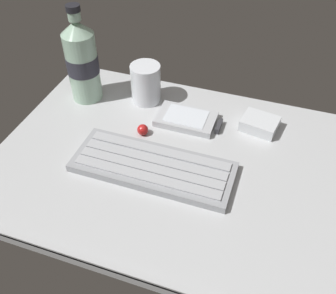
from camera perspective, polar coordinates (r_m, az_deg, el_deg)
ground_plane at (r=71.64cm, az=-0.06°, el=-2.44°), size 64.00×48.00×2.80cm
keyboard at (r=68.64cm, az=-2.26°, el=-2.91°), size 29.06×11.15×1.70cm
handheld_device at (r=78.64cm, az=3.18°, el=4.13°), size 12.82×7.64×1.50cm
juice_cup at (r=83.04cm, az=-3.32°, el=9.24°), size 6.40×6.40×8.50cm
water_bottle at (r=83.16cm, az=-12.69°, el=12.43°), size 6.73×6.73×20.80cm
charger_block at (r=78.87cm, az=13.49°, el=3.38°), size 7.85×6.71×2.40cm
trackball_mouse at (r=75.64cm, az=-3.80°, el=2.59°), size 2.20×2.20×2.20cm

